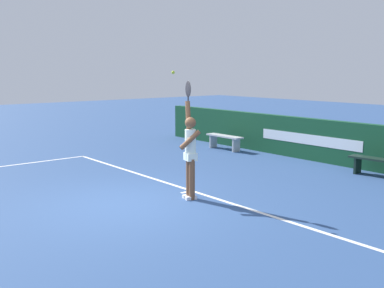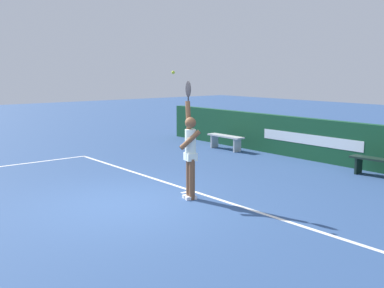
{
  "view_description": "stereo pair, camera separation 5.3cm",
  "coord_description": "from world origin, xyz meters",
  "px_view_note": "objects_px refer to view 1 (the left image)",
  "views": [
    {
      "loc": [
        7.85,
        -4.71,
        2.69
      ],
      "look_at": [
        0.68,
        1.12,
        1.21
      ],
      "focal_mm": 43.16,
      "sensor_mm": 36.0,
      "label": 1
    },
    {
      "loc": [
        7.88,
        -4.67,
        2.69
      ],
      "look_at": [
        0.68,
        1.12,
        1.21
      ],
      "focal_mm": 43.16,
      "sensor_mm": 36.0,
      "label": 2
    }
  ],
  "objects_px": {
    "tennis_player": "(190,151)",
    "courtside_bench_near": "(381,163)",
    "tennis_ball": "(173,72)",
    "courtside_bench_far": "(224,139)"
  },
  "relations": [
    {
      "from": "tennis_player",
      "to": "courtside_bench_near",
      "type": "relative_size",
      "value": 1.51
    },
    {
      "from": "tennis_ball",
      "to": "courtside_bench_far",
      "type": "xyz_separation_m",
      "value": [
        -3.81,
        5.04,
        -2.28
      ]
    },
    {
      "from": "tennis_player",
      "to": "tennis_ball",
      "type": "relative_size",
      "value": 37.24
    },
    {
      "from": "tennis_player",
      "to": "courtside_bench_near",
      "type": "distance_m",
      "value": 5.27
    },
    {
      "from": "tennis_player",
      "to": "courtside_bench_far",
      "type": "xyz_separation_m",
      "value": [
        -4.03,
        4.77,
        -0.66
      ]
    },
    {
      "from": "tennis_player",
      "to": "tennis_ball",
      "type": "height_order",
      "value": "tennis_ball"
    },
    {
      "from": "courtside_bench_near",
      "to": "courtside_bench_far",
      "type": "height_order",
      "value": "courtside_bench_far"
    },
    {
      "from": "tennis_ball",
      "to": "courtside_bench_far",
      "type": "bearing_deg",
      "value": 127.12
    },
    {
      "from": "courtside_bench_near",
      "to": "courtside_bench_far",
      "type": "distance_m",
      "value": 5.55
    },
    {
      "from": "tennis_player",
      "to": "courtside_bench_far",
      "type": "height_order",
      "value": "tennis_player"
    }
  ]
}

